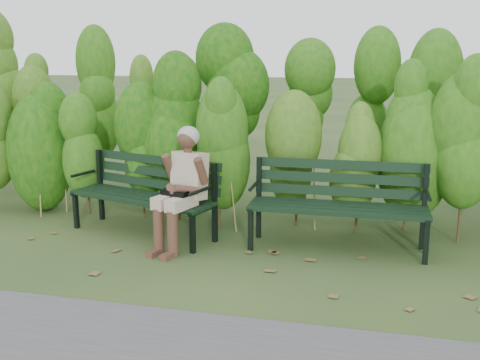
# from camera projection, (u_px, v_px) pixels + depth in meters

# --- Properties ---
(ground) EXTENTS (80.00, 80.00, 0.00)m
(ground) POSITION_uv_depth(u_px,v_px,m) (231.00, 268.00, 5.12)
(ground) COLOR #2B4620
(hedge_band) EXTENTS (11.04, 1.67, 2.42)m
(hedge_band) POSITION_uv_depth(u_px,v_px,m) (270.00, 110.00, 6.60)
(hedge_band) COLOR #47381E
(hedge_band) RESTS_ON ground
(leaf_litter) EXTENTS (5.94, 2.19, 0.01)m
(leaf_litter) POSITION_uv_depth(u_px,v_px,m) (204.00, 260.00, 5.32)
(leaf_litter) COLOR brown
(leaf_litter) RESTS_ON ground
(bench_left) EXTENTS (1.75, 1.00, 0.83)m
(bench_left) POSITION_uv_depth(u_px,v_px,m) (147.00, 189.00, 6.03)
(bench_left) COLOR black
(bench_left) RESTS_ON ground
(bench_right) EXTENTS (1.74, 0.58, 0.87)m
(bench_right) POSITION_uv_depth(u_px,v_px,m) (338.00, 198.00, 5.58)
(bench_right) COLOR black
(bench_right) RESTS_ON ground
(seated_woman) EXTENTS (0.53, 0.75, 1.21)m
(seated_woman) POSITION_uv_depth(u_px,v_px,m) (182.00, 181.00, 5.55)
(seated_woman) COLOR #BAA392
(seated_woman) RESTS_ON ground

